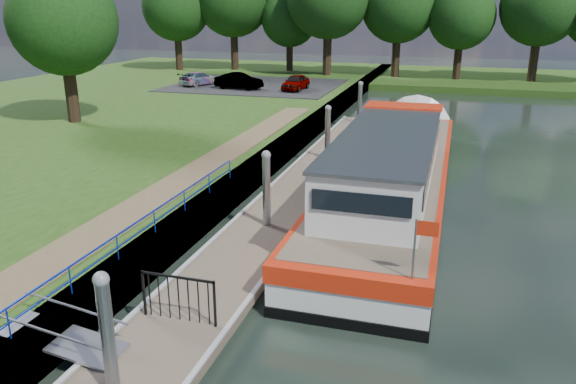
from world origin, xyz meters
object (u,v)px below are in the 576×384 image
(car_c, at_px, (200,78))
(barge, at_px, (395,170))
(car_b, at_px, (239,81))
(car_a, at_px, (296,82))
(pontoon, at_px, (302,190))

(car_c, bearing_deg, barge, 151.20)
(barge, bearing_deg, car_b, 125.28)
(car_b, relative_size, car_c, 1.01)
(car_b, bearing_deg, car_c, 76.15)
(car_a, height_order, car_b, car_b)
(car_a, height_order, car_c, car_a)
(barge, relative_size, car_b, 5.38)
(pontoon, height_order, car_a, car_a)
(barge, bearing_deg, pontoon, -165.50)
(car_b, bearing_deg, car_a, -77.68)
(car_a, bearing_deg, barge, -61.02)
(car_a, distance_m, car_c, 8.76)
(pontoon, bearing_deg, car_c, 123.58)
(pontoon, relative_size, car_b, 7.64)
(car_a, xyz_separation_m, car_b, (-4.63, -0.76, 0.03))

